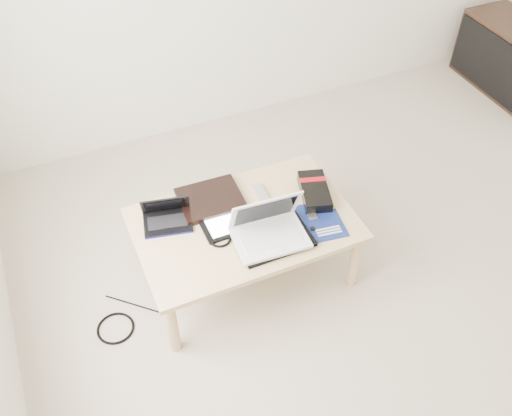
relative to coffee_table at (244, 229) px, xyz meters
name	(u,v)px	position (x,y,z in m)	size (l,w,h in m)	color
ground	(427,309)	(0.78, -0.61, -0.35)	(4.00, 4.00, 0.00)	beige
coffee_table	(244,229)	(0.00, 0.00, 0.00)	(1.10, 0.70, 0.40)	tan
book	(210,199)	(-0.10, 0.21, 0.06)	(0.33, 0.28, 0.03)	black
netbook	(167,217)	(-0.35, 0.16, 0.08)	(0.27, 0.22, 0.16)	black
tablet	(228,222)	(-0.08, 0.03, 0.06)	(0.27, 0.21, 0.01)	black
remote	(264,199)	(0.16, 0.10, 0.06)	(0.06, 0.23, 0.02)	silver
neoprene_sleeve	(272,237)	(0.08, -0.16, 0.06)	(0.36, 0.27, 0.02)	black
white_laptop	(268,229)	(0.07, -0.15, 0.12)	(0.37, 0.27, 0.24)	white
motherboard	(320,221)	(0.35, -0.15, 0.05)	(0.25, 0.30, 0.01)	#0D1A54
gpu_box	(315,191)	(0.42, 0.03, 0.08)	(0.21, 0.31, 0.06)	black
cable_coil	(220,239)	(-0.15, -0.06, 0.05)	(0.11, 0.11, 0.01)	black
floor_cable_coil	(116,328)	(-0.75, -0.07, -0.34)	(0.19, 0.19, 0.01)	black
floor_cable_trail	(138,306)	(-0.60, 0.01, -0.35)	(0.01, 0.01, 0.39)	black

